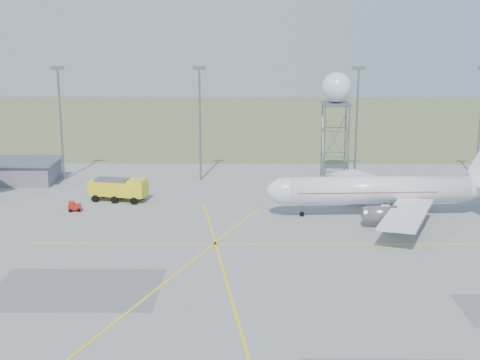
{
  "coord_description": "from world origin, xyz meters",
  "views": [
    {
      "loc": [
        -1.6,
        -52.4,
        28.43
      ],
      "look_at": [
        -2.56,
        40.0,
        6.22
      ],
      "focal_mm": 50.0,
      "sensor_mm": 36.0,
      "label": 1
    }
  ],
  "objects_px": {
    "radar_tower": "(336,120)",
    "fire_truck": "(120,190)",
    "baggage_tug": "(75,207)",
    "airliner_main": "(382,191)"
  },
  "relations": [
    {
      "from": "radar_tower",
      "to": "fire_truck",
      "type": "distance_m",
      "value": 40.49
    },
    {
      "from": "baggage_tug",
      "to": "fire_truck",
      "type": "bearing_deg",
      "value": 36.95
    },
    {
      "from": "airliner_main",
      "to": "fire_truck",
      "type": "distance_m",
      "value": 41.37
    },
    {
      "from": "baggage_tug",
      "to": "radar_tower",
      "type": "bearing_deg",
      "value": 17.97
    },
    {
      "from": "radar_tower",
      "to": "fire_truck",
      "type": "height_order",
      "value": "radar_tower"
    },
    {
      "from": "airliner_main",
      "to": "radar_tower",
      "type": "relative_size",
      "value": 1.88
    },
    {
      "from": "airliner_main",
      "to": "radar_tower",
      "type": "bearing_deg",
      "value": -83.15
    },
    {
      "from": "fire_truck",
      "to": "radar_tower",
      "type": "bearing_deg",
      "value": 35.15
    },
    {
      "from": "radar_tower",
      "to": "baggage_tug",
      "type": "relative_size",
      "value": 9.24
    },
    {
      "from": "airliner_main",
      "to": "fire_truck",
      "type": "relative_size",
      "value": 3.75
    }
  ]
}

